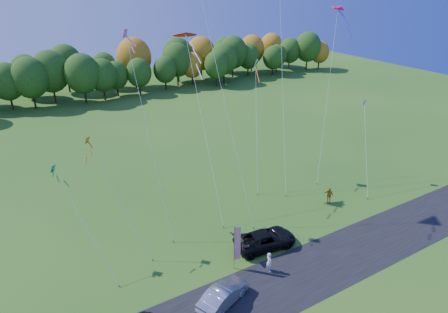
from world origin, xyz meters
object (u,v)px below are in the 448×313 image
black_suv (265,239)px  person_east (329,195)px  silver_sedan (224,295)px  feather_flag (237,243)px

black_suv → person_east: 10.71m
black_suv → silver_sedan: size_ratio=1.23×
silver_sedan → person_east: (17.01, 6.61, 0.12)m
silver_sedan → person_east: bearing=-90.5°
person_east → black_suv: bearing=-101.5°
black_suv → person_east: person_east is taller
silver_sedan → feather_flag: bearing=-68.1°
feather_flag → black_suv: bearing=16.8°
black_suv → silver_sedan: (-6.65, -3.88, -0.03)m
black_suv → silver_sedan: 7.70m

